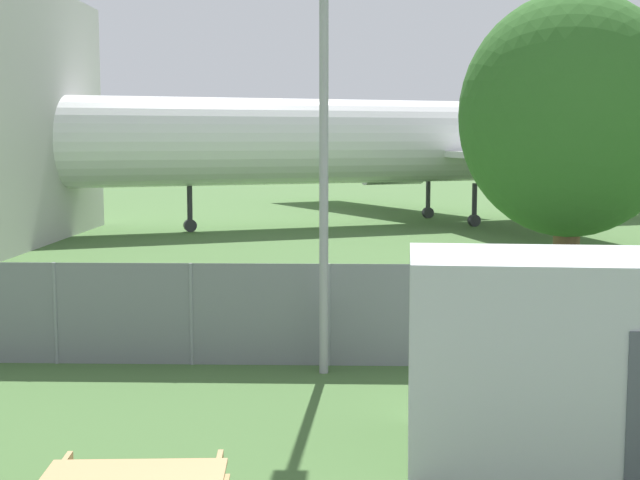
% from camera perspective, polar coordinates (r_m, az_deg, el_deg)
% --- Properties ---
extents(perimeter_fence, '(56.07, 0.07, 1.91)m').
position_cam_1_polar(perimeter_fence, '(16.47, 0.55, -4.82)').
color(perimeter_fence, gray).
rests_on(perimeter_fence, ground).
extents(airplane, '(42.15, 34.63, 11.91)m').
position_cam_1_polar(airplane, '(44.27, 6.91, 6.22)').
color(airplane, white).
rests_on(airplane, ground).
extents(portable_cabin, '(4.73, 2.59, 2.70)m').
position_cam_1_polar(portable_cabin, '(12.26, 16.61, -7.20)').
color(portable_cabin, silver).
rests_on(portable_cabin, ground).
extents(tree_left_of_cabin, '(4.64, 4.64, 7.22)m').
position_cam_1_polar(tree_left_of_cabin, '(19.46, 15.73, 7.62)').
color(tree_left_of_cabin, brown).
rests_on(tree_left_of_cabin, ground).
extents(light_mast, '(0.44, 0.44, 7.88)m').
position_cam_1_polar(light_mast, '(15.65, 0.25, 8.77)').
color(light_mast, '#99999E').
rests_on(light_mast, ground).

